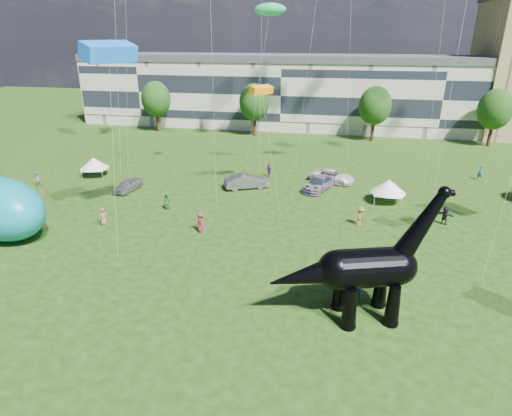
# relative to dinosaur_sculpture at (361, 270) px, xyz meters

# --- Properties ---
(ground) EXTENTS (220.00, 220.00, 0.00)m
(ground) POSITION_rel_dinosaur_sculpture_xyz_m (-4.98, -3.46, -3.36)
(ground) COLOR #16330C
(ground) RESTS_ON ground
(terrace_row) EXTENTS (78.00, 11.00, 12.00)m
(terrace_row) POSITION_rel_dinosaur_sculpture_xyz_m (-12.98, 58.54, 2.64)
(terrace_row) COLOR beige
(terrace_row) RESTS_ON ground
(tree_far_left) EXTENTS (5.20, 5.20, 9.44)m
(tree_far_left) POSITION_rel_dinosaur_sculpture_xyz_m (-34.98, 49.54, 2.93)
(tree_far_left) COLOR #382314
(tree_far_left) RESTS_ON ground
(tree_mid_left) EXTENTS (5.20, 5.20, 9.44)m
(tree_mid_left) POSITION_rel_dinosaur_sculpture_xyz_m (-16.98, 49.54, 2.93)
(tree_mid_left) COLOR #382314
(tree_mid_left) RESTS_ON ground
(tree_mid_right) EXTENTS (5.20, 5.20, 9.44)m
(tree_mid_right) POSITION_rel_dinosaur_sculpture_xyz_m (3.02, 49.54, 2.93)
(tree_mid_right) COLOR #382314
(tree_mid_right) RESTS_ON ground
(tree_far_right) EXTENTS (5.20, 5.20, 9.44)m
(tree_far_right) POSITION_rel_dinosaur_sculpture_xyz_m (21.02, 49.54, 2.93)
(tree_far_right) COLOR #382314
(tree_far_right) RESTS_ON ground
(dinosaur_sculpture) EXTENTS (10.78, 4.90, 8.90)m
(dinosaur_sculpture) POSITION_rel_dinosaur_sculpture_xyz_m (0.00, 0.00, 0.00)
(dinosaur_sculpture) COLOR black
(dinosaur_sculpture) RESTS_ON ground
(car_silver) EXTENTS (2.22, 4.33, 1.41)m
(car_silver) POSITION_rel_dinosaur_sculpture_xyz_m (-25.20, 18.65, -2.65)
(car_silver) COLOR #B9BBBF
(car_silver) RESTS_ON ground
(car_grey) EXTENTS (5.34, 3.80, 1.67)m
(car_grey) POSITION_rel_dinosaur_sculpture_xyz_m (-12.22, 22.28, -2.52)
(car_grey) COLOR slate
(car_grey) RESTS_ON ground
(car_white) EXTENTS (5.84, 4.14, 1.48)m
(car_white) POSITION_rel_dinosaur_sculpture_xyz_m (-2.59, 26.43, -2.62)
(car_white) COLOR white
(car_white) RESTS_ON ground
(car_dark) EXTENTS (4.07, 5.76, 1.55)m
(car_dark) POSITION_rel_dinosaur_sculpture_xyz_m (-3.94, 23.42, -2.58)
(car_dark) COLOR #595960
(car_dark) RESTS_ON ground
(gazebo_near) EXTENTS (3.77, 3.77, 2.52)m
(gazebo_near) POSITION_rel_dinosaur_sculpture_xyz_m (3.39, 20.95, -1.59)
(gazebo_near) COLOR white
(gazebo_near) RESTS_ON ground
(gazebo_left) EXTENTS (4.12, 4.12, 2.39)m
(gazebo_left) POSITION_rel_dinosaur_sculpture_xyz_m (-31.83, 22.86, -1.68)
(gazebo_left) COLOR white
(gazebo_left) RESTS_ON ground
(inflatable_teal) EXTENTS (9.97, 7.87, 5.45)m
(inflatable_teal) POSITION_rel_dinosaur_sculpture_xyz_m (-29.75, 5.44, -0.64)
(inflatable_teal) COLOR #0C869B
(inflatable_teal) RESTS_ON ground
(visitors) EXTENTS (52.14, 43.27, 1.88)m
(visitors) POSITION_rel_dinosaur_sculpture_xyz_m (-7.68, 11.31, -2.47)
(visitors) COLOR #2B5E6D
(visitors) RESTS_ON ground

